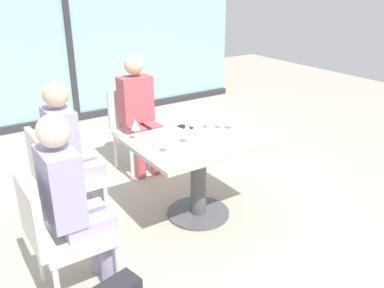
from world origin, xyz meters
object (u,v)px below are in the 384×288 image
(chair_side_end, at_px, (59,230))
(cell_phone_on_table, at_px, (185,127))
(person_side_end, at_px, (72,197))
(wine_glass_1, at_px, (187,128))
(chair_near_window, at_px, (135,125))
(person_near_window, at_px, (139,110))
(person_far_left, at_px, (70,148))
(wine_glass_4, at_px, (233,116))
(wine_glass_2, at_px, (167,137))
(wine_glass_3, at_px, (135,125))
(wine_glass_0, at_px, (222,115))
(dining_table_main, at_px, (199,161))
(coffee_cup, at_px, (210,123))
(chair_far_left, at_px, (60,174))

(chair_side_end, distance_m, cell_phone_on_table, 1.52)
(person_side_end, distance_m, wine_glass_1, 1.11)
(chair_near_window, xyz_separation_m, person_near_window, (-0.00, -0.11, 0.20))
(chair_side_end, xyz_separation_m, person_far_left, (0.36, 0.80, 0.20))
(chair_near_window, height_order, wine_glass_1, wine_glass_1)
(person_far_left, height_order, wine_glass_4, person_far_left)
(wine_glass_2, xyz_separation_m, wine_glass_3, (-0.07, 0.38, 0.00))
(person_near_window, distance_m, wine_glass_0, 1.08)
(dining_table_main, bearing_deg, wine_glass_3, 148.11)
(wine_glass_4, distance_m, cell_phone_on_table, 0.44)
(person_near_window, distance_m, wine_glass_1, 1.15)
(chair_side_end, height_order, person_near_window, person_near_window)
(person_near_window, relative_size, coffee_cup, 14.00)
(chair_far_left, xyz_separation_m, person_side_end, (-0.14, -0.80, 0.20))
(coffee_cup, distance_m, cell_phone_on_table, 0.23)
(wine_glass_1, distance_m, wine_glass_2, 0.25)
(person_near_window, relative_size, cell_phone_on_table, 8.75)
(chair_far_left, bearing_deg, chair_near_window, 35.02)
(wine_glass_3, bearing_deg, person_side_end, -141.62)
(person_near_window, relative_size, wine_glass_2, 6.81)
(chair_far_left, xyz_separation_m, person_far_left, (0.11, -0.00, 0.20))
(chair_near_window, distance_m, person_side_end, 1.95)
(dining_table_main, height_order, wine_glass_1, wine_glass_1)
(chair_side_end, xyz_separation_m, wine_glass_3, (0.86, 0.59, 0.37))
(wine_glass_3, distance_m, coffee_cup, 0.70)
(person_side_end, distance_m, wine_glass_3, 0.97)
(chair_side_end, relative_size, wine_glass_0, 4.70)
(wine_glass_2, distance_m, cell_phone_on_table, 0.60)
(person_side_end, xyz_separation_m, wine_glass_2, (0.82, 0.21, 0.16))
(wine_glass_3, bearing_deg, wine_glass_4, -17.61)
(chair_far_left, relative_size, wine_glass_1, 4.70)
(chair_far_left, height_order, person_side_end, person_side_end)
(chair_side_end, xyz_separation_m, person_side_end, (0.11, 0.00, 0.20))
(person_near_window, bearing_deg, coffee_cup, -75.95)
(wine_glass_3, bearing_deg, wine_glass_0, -14.33)
(chair_side_end, bearing_deg, person_side_end, 0.00)
(person_near_window, xyz_separation_m, wine_glass_2, (-0.37, -1.21, 0.16))
(person_far_left, distance_m, coffee_cup, 1.22)
(dining_table_main, relative_size, wine_glass_2, 5.95)
(person_side_end, bearing_deg, chair_far_left, 79.72)
(wine_glass_2, distance_m, wine_glass_4, 0.76)
(person_far_left, bearing_deg, coffee_cup, -15.25)
(wine_glass_2, xyz_separation_m, wine_glass_4, (0.75, 0.12, 0.00))
(coffee_cup, bearing_deg, person_far_left, 164.75)
(wine_glass_4, height_order, cell_phone_on_table, wine_glass_4)
(wine_glass_3, bearing_deg, chair_far_left, 161.63)
(person_far_left, relative_size, wine_glass_4, 6.81)
(wine_glass_2, relative_size, wine_glass_4, 1.00)
(person_near_window, height_order, cell_phone_on_table, person_near_window)
(chair_far_left, height_order, wine_glass_4, wine_glass_4)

